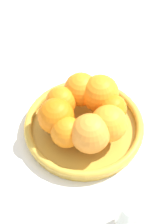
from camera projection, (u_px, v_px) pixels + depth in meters
ground_plane at (84, 131)px, 0.83m from camera, size 4.00×4.00×0.00m
fruit_bowl at (84, 127)px, 0.82m from camera, size 0.26×0.26×0.03m
orange_pile at (85, 112)px, 0.78m from camera, size 0.19×0.20×0.08m
drinking_glass at (134, 216)px, 0.64m from camera, size 0.06×0.06×0.13m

